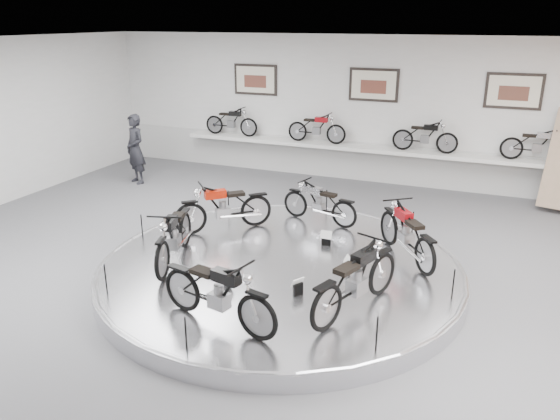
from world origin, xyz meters
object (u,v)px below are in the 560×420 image
at_px(bike_a, 407,233).
at_px(bike_b, 319,202).
at_px(bike_f, 356,279).
at_px(bike_e, 218,292).
at_px(bike_c, 224,207).
at_px(display_platform, 280,271).
at_px(bike_d, 174,235).
at_px(visitor, 135,149).
at_px(shelf, 368,149).

bearing_deg(bike_a, bike_b, 22.40).
relative_size(bike_a, bike_f, 0.96).
bearing_deg(bike_a, bike_e, 110.53).
xyz_separation_m(bike_c, bike_e, (1.63, -3.26, 0.00)).
xyz_separation_m(bike_a, bike_f, (-0.36, -2.16, 0.02)).
xyz_separation_m(display_platform, bike_a, (2.00, 1.05, 0.66)).
bearing_deg(bike_c, bike_e, 73.54).
height_order(bike_c, bike_f, bike_f).
height_order(bike_d, visitor, visitor).
bearing_deg(bike_f, visitor, 75.61).
height_order(display_platform, bike_e, bike_e).
bearing_deg(visitor, bike_f, -8.55).
relative_size(bike_a, bike_c, 1.00).
relative_size(display_platform, bike_e, 3.71).
bearing_deg(display_platform, bike_c, 147.64).
bearing_deg(bike_a, shelf, -16.80).
height_order(bike_a, bike_f, bike_f).
height_order(bike_a, bike_b, bike_a).
distance_m(bike_f, visitor, 9.24).
bearing_deg(bike_e, bike_a, 70.38).
distance_m(bike_c, bike_d, 1.70).
relative_size(display_platform, visitor, 3.31).
bearing_deg(bike_d, bike_b, 132.53).
relative_size(display_platform, bike_a, 3.73).
bearing_deg(display_platform, bike_e, -91.06).
height_order(display_platform, bike_f, bike_f).
xyz_separation_m(shelf, bike_d, (-1.76, -7.04, -0.19)).
height_order(bike_b, bike_f, bike_f).
distance_m(bike_c, visitor, 5.28).
bearing_deg(display_platform, bike_b, 90.51).
xyz_separation_m(bike_d, bike_e, (1.72, -1.56, -0.01)).
xyz_separation_m(bike_b, visitor, (-5.99, 1.84, 0.22)).
bearing_deg(shelf, bike_b, -90.27).
relative_size(bike_c, bike_f, 0.96).
distance_m(bike_a, bike_b, 2.34).
height_order(bike_a, bike_e, bike_e).
xyz_separation_m(bike_b, bike_c, (-1.65, -1.17, 0.06)).
relative_size(display_platform, bike_b, 4.26).
bearing_deg(visitor, bike_e, -20.91).
bearing_deg(bike_a, bike_c, 52.53).
bearing_deg(visitor, display_platform, -8.59).
height_order(bike_b, bike_e, bike_e).
distance_m(bike_b, visitor, 6.27).
relative_size(bike_e, bike_f, 0.97).
relative_size(bike_e, visitor, 0.89).
relative_size(bike_a, bike_d, 0.98).
bearing_deg(visitor, bike_b, 8.43).
xyz_separation_m(bike_c, bike_d, (-0.09, -1.70, 0.01)).
xyz_separation_m(display_platform, shelf, (0.00, 6.40, 0.85)).
relative_size(shelf, bike_e, 6.38).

